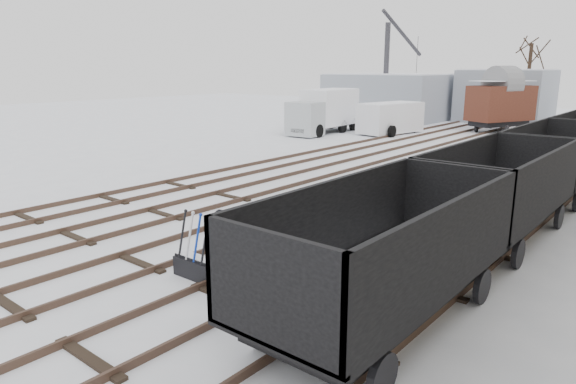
# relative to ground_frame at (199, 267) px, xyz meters

# --- Properties ---
(ground) EXTENTS (120.00, 120.00, 0.00)m
(ground) POSITION_rel_ground_frame_xyz_m (-1.81, -0.36, -0.28)
(ground) COLOR white
(ground) RESTS_ON ground
(tracks) EXTENTS (13.90, 52.00, 0.16)m
(tracks) POSITION_rel_ground_frame_xyz_m (-1.81, 13.32, -0.21)
(tracks) COLOR black
(tracks) RESTS_ON ground
(shed_left) EXTENTS (10.00, 8.00, 4.10)m
(shed_left) POSITION_rel_ground_frame_xyz_m (-14.81, 35.64, 1.76)
(shed_left) COLOR #949AA7
(shed_left) RESTS_ON ground
(shed_right) EXTENTS (7.00, 6.00, 4.50)m
(shed_right) POSITION_rel_ground_frame_xyz_m (-5.81, 39.64, 1.96)
(shed_right) COLOR #949AA7
(shed_right) RESTS_ON ground
(ground_frame) EXTENTS (1.31, 0.44, 1.49)m
(ground_frame) POSITION_rel_ground_frame_xyz_m (0.00, 0.00, 0.00)
(ground_frame) COLOR black
(ground_frame) RESTS_ON ground
(worker) EXTENTS (0.42, 0.63, 1.72)m
(worker) POSITION_rel_ground_frame_xyz_m (0.75, 0.10, 0.57)
(worker) COLOR black
(worker) RESTS_ON ground
(freight_wagon_a) EXTENTS (2.50, 6.25, 2.55)m
(freight_wagon_a) POSITION_rel_ground_frame_xyz_m (4.19, 0.80, 0.69)
(freight_wagon_a) COLOR black
(freight_wagon_a) RESTS_ON ground
(freight_wagon_b) EXTENTS (2.50, 6.25, 2.55)m
(freight_wagon_b) POSITION_rel_ground_frame_xyz_m (4.19, 7.20, 0.69)
(freight_wagon_b) COLOR black
(freight_wagon_b) RESTS_ON ground
(freight_wagon_c) EXTENTS (2.50, 6.25, 2.55)m
(freight_wagon_c) POSITION_rel_ground_frame_xyz_m (4.19, 13.60, 0.69)
(freight_wagon_c) COLOR black
(freight_wagon_c) RESTS_ON ground
(box_van_wagon) EXTENTS (4.30, 5.45, 3.69)m
(box_van_wagon) POSITION_rel_ground_frame_xyz_m (-3.84, 32.25, 1.87)
(box_van_wagon) COLOR black
(box_van_wagon) RESTS_ON ground
(lorry) EXTENTS (2.57, 6.97, 3.11)m
(lorry) POSITION_rel_ground_frame_xyz_m (-13.24, 23.16, 1.32)
(lorry) COLOR black
(lorry) RESTS_ON ground
(panel_van) EXTENTS (3.01, 5.31, 2.21)m
(panel_van) POSITION_rel_ground_frame_xyz_m (-9.37, 25.89, 0.86)
(panel_van) COLOR white
(panel_van) RESTS_ON ground
(crane) EXTENTS (2.28, 5.66, 9.50)m
(crane) POSITION_rel_ground_frame_xyz_m (-14.57, 34.53, 2.21)
(crane) COLOR #302F35
(crane) RESTS_ON ground
(tree_far_left) EXTENTS (0.30, 0.30, 6.59)m
(tree_far_left) POSITION_rel_ground_frame_xyz_m (-4.23, 40.06, 3.01)
(tree_far_left) COLOR black
(tree_far_left) RESTS_ON ground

